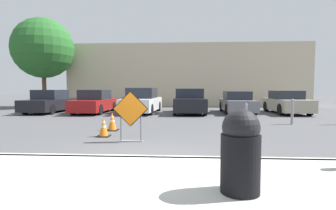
{
  "coord_description": "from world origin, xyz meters",
  "views": [
    {
      "loc": [
        0.78,
        -5.33,
        1.55
      ],
      "look_at": [
        -0.17,
        10.68,
        0.53
      ],
      "focal_mm": 28.0,
      "sensor_mm": 36.0,
      "label": 1
    }
  ],
  "objects_px": {
    "traffic_cone_nearest": "(104,127)",
    "parked_car_nearest": "(50,102)",
    "parked_car_second": "(95,102)",
    "parked_car_fourth": "(189,102)",
    "parked_car_sixth": "(286,103)",
    "bollard_second": "(292,111)",
    "traffic_cone_second": "(112,121)",
    "bollard_nearest": "(246,113)",
    "parked_car_fifth": "(237,103)",
    "parked_car_third": "(142,101)",
    "road_closed_sign": "(131,114)",
    "trash_bin": "(241,151)"
  },
  "relations": [
    {
      "from": "road_closed_sign",
      "to": "traffic_cone_nearest",
      "type": "distance_m",
      "value": 1.38
    },
    {
      "from": "parked_car_third",
      "to": "bollard_second",
      "type": "height_order",
      "value": "parked_car_third"
    },
    {
      "from": "parked_car_second",
      "to": "bollard_second",
      "type": "distance_m",
      "value": 11.35
    },
    {
      "from": "parked_car_second",
      "to": "parked_car_sixth",
      "type": "bearing_deg",
      "value": -177.92
    },
    {
      "from": "traffic_cone_second",
      "to": "parked_car_third",
      "type": "distance_m",
      "value": 7.03
    },
    {
      "from": "parked_car_sixth",
      "to": "bollard_second",
      "type": "bearing_deg",
      "value": 71.36
    },
    {
      "from": "traffic_cone_nearest",
      "to": "parked_car_third",
      "type": "relative_size",
      "value": 0.14
    },
    {
      "from": "parked_car_nearest",
      "to": "bollard_nearest",
      "type": "distance_m",
      "value": 12.37
    },
    {
      "from": "bollard_second",
      "to": "traffic_cone_second",
      "type": "bearing_deg",
      "value": -164.11
    },
    {
      "from": "traffic_cone_nearest",
      "to": "traffic_cone_second",
      "type": "height_order",
      "value": "traffic_cone_second"
    },
    {
      "from": "parked_car_second",
      "to": "trash_bin",
      "type": "bearing_deg",
      "value": 117.32
    },
    {
      "from": "bollard_second",
      "to": "parked_car_second",
      "type": "bearing_deg",
      "value": 155.19
    },
    {
      "from": "parked_car_fifth",
      "to": "parked_car_sixth",
      "type": "bearing_deg",
      "value": 179.89
    },
    {
      "from": "parked_car_second",
      "to": "parked_car_fifth",
      "type": "distance_m",
      "value": 8.99
    },
    {
      "from": "traffic_cone_nearest",
      "to": "parked_car_second",
      "type": "distance_m",
      "value": 8.62
    },
    {
      "from": "traffic_cone_second",
      "to": "parked_car_second",
      "type": "bearing_deg",
      "value": 113.79
    },
    {
      "from": "parked_car_fifth",
      "to": "bollard_second",
      "type": "xyz_separation_m",
      "value": [
        1.32,
        -5.11,
        -0.06
      ]
    },
    {
      "from": "road_closed_sign",
      "to": "parked_car_fifth",
      "type": "relative_size",
      "value": 0.36
    },
    {
      "from": "traffic_cone_nearest",
      "to": "bollard_second",
      "type": "distance_m",
      "value": 7.95
    },
    {
      "from": "road_closed_sign",
      "to": "parked_car_nearest",
      "type": "distance_m",
      "value": 11.44
    },
    {
      "from": "traffic_cone_second",
      "to": "trash_bin",
      "type": "relative_size",
      "value": 0.61
    },
    {
      "from": "trash_bin",
      "to": "bollard_second",
      "type": "relative_size",
      "value": 1.04
    },
    {
      "from": "parked_car_nearest",
      "to": "parked_car_third",
      "type": "height_order",
      "value": "parked_car_third"
    },
    {
      "from": "traffic_cone_second",
      "to": "traffic_cone_nearest",
      "type": "bearing_deg",
      "value": -87.53
    },
    {
      "from": "parked_car_sixth",
      "to": "bollard_second",
      "type": "height_order",
      "value": "parked_car_sixth"
    },
    {
      "from": "traffic_cone_nearest",
      "to": "traffic_cone_second",
      "type": "xyz_separation_m",
      "value": [
        -0.05,
        1.21,
        0.03
      ]
    },
    {
      "from": "parked_car_third",
      "to": "trash_bin",
      "type": "bearing_deg",
      "value": 108.55
    },
    {
      "from": "parked_car_nearest",
      "to": "parked_car_third",
      "type": "bearing_deg",
      "value": -179.09
    },
    {
      "from": "parked_car_third",
      "to": "bollard_second",
      "type": "distance_m",
      "value": 8.83
    },
    {
      "from": "parked_car_nearest",
      "to": "parked_car_third",
      "type": "xyz_separation_m",
      "value": [
        5.99,
        0.02,
        0.05
      ]
    },
    {
      "from": "road_closed_sign",
      "to": "bollard_second",
      "type": "relative_size",
      "value": 1.35
    },
    {
      "from": "traffic_cone_nearest",
      "to": "bollard_second",
      "type": "bearing_deg",
      "value": 24.43
    },
    {
      "from": "traffic_cone_second",
      "to": "parked_car_fourth",
      "type": "xyz_separation_m",
      "value": [
        2.97,
        6.76,
        0.37
      ]
    },
    {
      "from": "parked_car_fifth",
      "to": "traffic_cone_second",
      "type": "bearing_deg",
      "value": 51.02
    },
    {
      "from": "parked_car_nearest",
      "to": "bollard_second",
      "type": "xyz_separation_m",
      "value": [
        13.3,
        -4.93,
        -0.09
      ]
    },
    {
      "from": "traffic_cone_nearest",
      "to": "parked_car_sixth",
      "type": "bearing_deg",
      "value": 43.15
    },
    {
      "from": "traffic_cone_nearest",
      "to": "parked_car_fourth",
      "type": "distance_m",
      "value": 8.5
    },
    {
      "from": "parked_car_fourth",
      "to": "bollard_nearest",
      "type": "height_order",
      "value": "parked_car_fourth"
    },
    {
      "from": "parked_car_second",
      "to": "parked_car_fifth",
      "type": "height_order",
      "value": "parked_car_second"
    },
    {
      "from": "road_closed_sign",
      "to": "parked_car_third",
      "type": "distance_m",
      "value": 9.06
    },
    {
      "from": "road_closed_sign",
      "to": "parked_car_sixth",
      "type": "bearing_deg",
      "value": 49.17
    },
    {
      "from": "traffic_cone_nearest",
      "to": "parked_car_nearest",
      "type": "bearing_deg",
      "value": 126.43
    },
    {
      "from": "trash_bin",
      "to": "bollard_nearest",
      "type": "xyz_separation_m",
      "value": [
        1.94,
        7.97,
        -0.24
      ]
    },
    {
      "from": "parked_car_fourth",
      "to": "parked_car_third",
      "type": "bearing_deg",
      "value": -5.42
    },
    {
      "from": "traffic_cone_nearest",
      "to": "parked_car_sixth",
      "type": "xyz_separation_m",
      "value": [
        8.91,
        8.35,
        0.35
      ]
    },
    {
      "from": "parked_car_nearest",
      "to": "bollard_nearest",
      "type": "relative_size",
      "value": 4.89
    },
    {
      "from": "parked_car_fifth",
      "to": "traffic_cone_nearest",
      "type": "bearing_deg",
      "value": 55.57
    },
    {
      "from": "road_closed_sign",
      "to": "traffic_cone_second",
      "type": "distance_m",
      "value": 2.3
    },
    {
      "from": "parked_car_fourth",
      "to": "parked_car_sixth",
      "type": "bearing_deg",
      "value": -176.86
    },
    {
      "from": "traffic_cone_nearest",
      "to": "trash_bin",
      "type": "height_order",
      "value": "trash_bin"
    }
  ]
}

